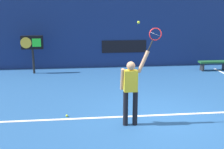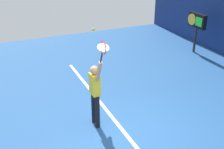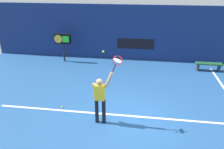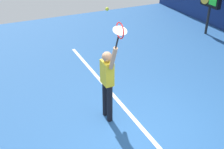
% 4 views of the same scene
% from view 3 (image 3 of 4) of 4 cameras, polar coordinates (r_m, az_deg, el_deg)
% --- Properties ---
extents(ground_plane, '(18.00, 18.00, 0.00)m').
position_cam_3_polar(ground_plane, '(8.40, 3.51, -10.94)').
color(ground_plane, '#23518C').
extents(back_wall, '(18.00, 0.20, 3.30)m').
position_cam_3_polar(back_wall, '(13.81, 6.11, 10.37)').
color(back_wall, navy).
rests_on(back_wall, ground_plane).
extents(sponsor_banner_center, '(2.20, 0.03, 0.60)m').
position_cam_3_polar(sponsor_banner_center, '(13.85, 5.98, 7.71)').
color(sponsor_banner_center, black).
extents(court_baseline, '(10.00, 0.10, 0.01)m').
position_cam_3_polar(court_baseline, '(8.51, 3.60, -10.38)').
color(court_baseline, white).
rests_on(court_baseline, ground_plane).
extents(tennis_player, '(0.71, 0.31, 1.96)m').
position_cam_3_polar(tennis_player, '(7.65, -3.05, -5.76)').
color(tennis_player, black).
rests_on(tennis_player, ground_plane).
extents(tennis_racket, '(0.41, 0.27, 0.62)m').
position_cam_3_polar(tennis_racket, '(7.01, 1.31, 3.32)').
color(tennis_racket, black).
extents(tennis_ball, '(0.07, 0.07, 0.07)m').
position_cam_3_polar(tennis_ball, '(6.91, -2.22, 5.83)').
color(tennis_ball, '#CCE033').
extents(scoreboard_clock, '(0.96, 0.20, 1.70)m').
position_cam_3_polar(scoreboard_clock, '(13.75, -12.35, 8.52)').
color(scoreboard_clock, black).
rests_on(scoreboard_clock, ground_plane).
extents(court_bench, '(1.40, 0.36, 0.45)m').
position_cam_3_polar(court_bench, '(13.37, 23.30, 2.24)').
color(court_bench, '#1E592D').
rests_on(court_bench, ground_plane).
extents(spare_ball, '(0.07, 0.07, 0.07)m').
position_cam_3_polar(spare_ball, '(9.15, -12.49, -8.09)').
color(spare_ball, '#CCE033').
rests_on(spare_ball, ground_plane).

